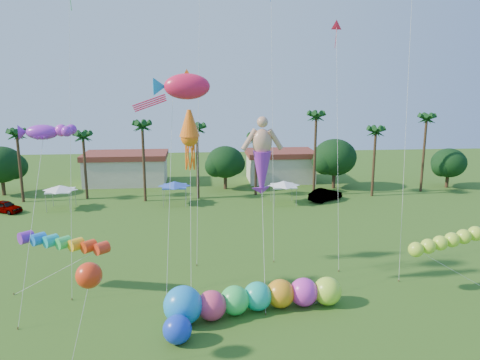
{
  "coord_description": "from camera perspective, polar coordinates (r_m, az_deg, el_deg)",
  "views": [
    {
      "loc": [
        -2.88,
        -21.94,
        16.04
      ],
      "look_at": [
        0.0,
        10.0,
        9.0
      ],
      "focal_mm": 35.0,
      "sensor_mm": 36.0,
      "label": 1
    }
  ],
  "objects": [
    {
      "name": "rainbow_tube",
      "position": [
        37.03,
        -19.1,
        -7.95
      ],
      "size": [
        8.17,
        4.57,
        4.08
      ],
      "color": "red",
      "rests_on": "ground"
    },
    {
      "name": "buildings_row",
      "position": [
        73.3,
        -5.23,
        1.28
      ],
      "size": [
        35.0,
        7.0,
        4.0
      ],
      "color": "beige",
      "rests_on": "ground"
    },
    {
      "name": "tent_row",
      "position": [
        59.85,
        -8.01,
        -0.57
      ],
      "size": [
        31.0,
        4.0,
        0.6
      ],
      "color": "white",
      "rests_on": "ground"
    },
    {
      "name": "merman_kite",
      "position": [
        34.48,
        2.71,
        2.31
      ],
      "size": [
        2.76,
        5.61,
        12.8
      ],
      "color": "tan",
      "rests_on": "ground"
    },
    {
      "name": "car_a",
      "position": [
        63.56,
        -26.69,
        -2.91
      ],
      "size": [
        4.57,
        3.45,
        1.45
      ],
      "primitive_type": "imported",
      "rotation": [
        0.0,
        0.0,
        1.1
      ],
      "color": "#4C4C54",
      "rests_on": "ground"
    },
    {
      "name": "blue_ball",
      "position": [
        30.4,
        -7.65,
        -17.6
      ],
      "size": [
        1.8,
        1.8,
        1.8
      ],
      "primitive_type": "sphere",
      "color": "blue",
      "rests_on": "ground"
    },
    {
      "name": "squid_kite",
      "position": [
        38.44,
        -6.16,
        5.16
      ],
      "size": [
        2.16,
        5.77,
        13.62
      ],
      "color": "orange",
      "rests_on": "ground"
    },
    {
      "name": "spectator_b",
      "position": [
        34.98,
        9.72,
        -13.59
      ],
      "size": [
        1.02,
        0.96,
        1.66
      ],
      "primitive_type": "imported",
      "rotation": [
        0.0,
        0.0,
        -0.57
      ],
      "color": "#AB9F8E",
      "rests_on": "ground"
    },
    {
      "name": "tree_line",
      "position": [
        67.29,
        0.42,
        2.31
      ],
      "size": [
        69.46,
        8.91,
        11.0
      ],
      "color": "#3A2819",
      "rests_on": "ground"
    },
    {
      "name": "delta_kite_red",
      "position": [
        42.4,
        11.68,
        17.21
      ],
      "size": [
        1.1,
        4.85,
        20.85
      ],
      "color": "red",
      "rests_on": "ground"
    },
    {
      "name": "green_worm",
      "position": [
        37.76,
        20.66,
        -7.93
      ],
      "size": [
        9.07,
        1.29,
        4.13
      ],
      "color": "#B9EF35",
      "rests_on": "ground"
    },
    {
      "name": "car_b",
      "position": [
        63.17,
        10.37,
        -1.77
      ],
      "size": [
        5.08,
        4.2,
        1.63
      ],
      "primitive_type": "imported",
      "rotation": [
        0.0,
        0.0,
        2.16
      ],
      "color": "#4C4C54",
      "rests_on": "ground"
    },
    {
      "name": "caterpillar_inflatable",
      "position": [
        33.35,
        1.05,
        -14.25
      ],
      "size": [
        12.81,
        4.34,
        2.61
      ],
      "rotation": [
        0.0,
        0.0,
        0.19
      ],
      "color": "#DE3A65",
      "rests_on": "ground"
    },
    {
      "name": "orange_ball_kite",
      "position": [
        27.21,
        -17.94,
        -11.01
      ],
      "size": [
        2.28,
        1.85,
        6.24
      ],
      "color": "red",
      "rests_on": "ground"
    },
    {
      "name": "fish_kite",
      "position": [
        35.08,
        -6.47,
        11.25
      ],
      "size": [
        5.33,
        6.25,
        16.46
      ],
      "color": "#EE1A46",
      "rests_on": "ground"
    },
    {
      "name": "lobster_kite",
      "position": [
        34.71,
        -22.96,
        5.39
      ],
      "size": [
        4.21,
        5.6,
        13.14
      ],
      "color": "purple",
      "rests_on": "ground"
    }
  ]
}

